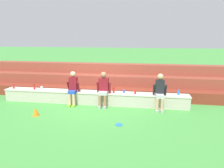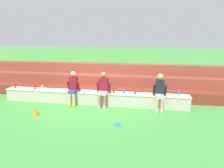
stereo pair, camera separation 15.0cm
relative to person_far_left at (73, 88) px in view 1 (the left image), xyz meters
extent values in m
plane|color=#428E3D|center=(0.74, 0.03, -0.70)|extent=(80.00, 80.00, 0.00)
cube|color=#B7AF9E|center=(0.74, 0.26, -0.46)|extent=(7.43, 0.47, 0.50)
cube|color=beige|center=(0.74, 0.26, -0.22)|extent=(7.47, 0.51, 0.04)
cube|color=maroon|center=(0.74, 1.07, -0.47)|extent=(11.12, 0.57, 0.46)
cube|color=brown|center=(0.74, 1.64, -0.24)|extent=(11.12, 0.57, 0.92)
cube|color=brown|center=(0.74, 2.21, -0.01)|extent=(11.12, 0.57, 1.38)
cylinder|color=#DBAD89|center=(-0.08, -0.19, -0.46)|extent=(0.11, 0.11, 0.50)
cylinder|color=#DBAD89|center=(0.08, -0.19, -0.46)|extent=(0.11, 0.11, 0.50)
cube|color=#8CD833|center=(-0.08, -0.23, -0.66)|extent=(0.10, 0.22, 0.08)
cube|color=#8CD833|center=(0.08, -0.23, -0.66)|extent=(0.10, 0.22, 0.08)
cube|color=#2347B2|center=(0.00, -0.06, -0.15)|extent=(0.28, 0.32, 0.12)
cube|color=maroon|center=(0.00, 0.08, 0.16)|extent=(0.31, 0.20, 0.51)
sphere|color=#DBAD89|center=(0.00, 0.08, 0.53)|extent=(0.20, 0.20, 0.20)
cylinder|color=maroon|center=(-0.20, 0.06, 0.04)|extent=(0.08, 0.23, 0.42)
cylinder|color=maroon|center=(0.20, 0.06, 0.04)|extent=(0.08, 0.21, 0.42)
cylinder|color=#996B4C|center=(1.11, -0.15, -0.46)|extent=(0.11, 0.11, 0.50)
cylinder|color=#996B4C|center=(1.31, -0.15, -0.46)|extent=(0.11, 0.11, 0.50)
cube|color=#99999E|center=(1.11, -0.19, -0.66)|extent=(0.10, 0.22, 0.08)
cube|color=#99999E|center=(1.31, -0.19, -0.66)|extent=(0.10, 0.22, 0.08)
cube|color=#B2B2B7|center=(1.21, -0.04, -0.15)|extent=(0.33, 0.28, 0.12)
cube|color=maroon|center=(1.21, 0.13, 0.15)|extent=(0.37, 0.20, 0.49)
sphere|color=#996B4C|center=(1.21, 0.13, 0.53)|extent=(0.22, 0.22, 0.22)
cylinder|color=maroon|center=(0.97, 0.11, 0.04)|extent=(0.08, 0.16, 0.43)
cylinder|color=maroon|center=(1.44, 0.11, 0.04)|extent=(0.08, 0.15, 0.43)
cylinder|color=tan|center=(3.24, -0.22, -0.46)|extent=(0.11, 0.11, 0.50)
cylinder|color=tan|center=(3.41, -0.22, -0.46)|extent=(0.11, 0.11, 0.50)
cube|color=#99999E|center=(3.24, -0.26, -0.66)|extent=(0.10, 0.22, 0.08)
cube|color=#99999E|center=(3.41, -0.26, -0.66)|extent=(0.10, 0.22, 0.08)
cube|color=#B2B2B7|center=(3.33, -0.07, -0.15)|extent=(0.29, 0.36, 0.12)
cube|color=black|center=(3.33, 0.09, 0.15)|extent=(0.32, 0.20, 0.50)
sphere|color=tan|center=(3.33, 0.09, 0.53)|extent=(0.22, 0.22, 0.22)
cylinder|color=black|center=(3.12, 0.07, 0.04)|extent=(0.08, 0.20, 0.43)
cylinder|color=black|center=(3.54, 0.07, 0.04)|extent=(0.08, 0.21, 0.42)
cylinder|color=red|center=(-2.71, 0.24, -0.11)|extent=(0.07, 0.07, 0.19)
cylinder|color=blue|center=(-2.71, 0.24, -0.01)|extent=(0.04, 0.04, 0.02)
cylinder|color=red|center=(1.58, 0.23, -0.09)|extent=(0.07, 0.07, 0.23)
cylinder|color=red|center=(1.58, 0.23, 0.04)|extent=(0.04, 0.04, 0.02)
cylinder|color=blue|center=(4.05, 0.30, -0.11)|extent=(0.07, 0.07, 0.19)
cylinder|color=blue|center=(4.05, 0.30, 0.00)|extent=(0.04, 0.04, 0.02)
cylinder|color=red|center=(-1.76, 0.23, -0.10)|extent=(0.07, 0.07, 0.21)
cylinder|color=black|center=(-1.76, 0.23, 0.02)|extent=(0.04, 0.04, 0.02)
cylinder|color=red|center=(2.42, 0.21, -0.14)|extent=(0.08, 0.08, 0.12)
cylinder|color=white|center=(-1.48, 0.32, -0.14)|extent=(0.09, 0.09, 0.12)
cylinder|color=blue|center=(1.98, 0.28, -0.14)|extent=(0.08, 0.08, 0.12)
cylinder|color=blue|center=(2.01, -1.57, -0.70)|extent=(0.23, 0.23, 0.02)
cone|color=orange|center=(-0.90, -1.26, -0.56)|extent=(0.23, 0.23, 0.29)
camera|label=1|loc=(2.66, -7.20, 1.96)|focal=31.92mm
camera|label=2|loc=(2.81, -7.17, 1.96)|focal=31.92mm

